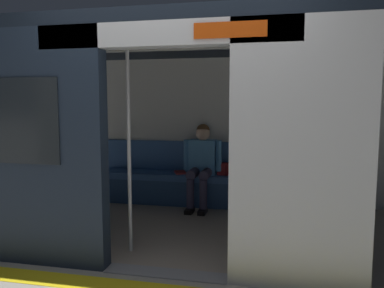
{
  "coord_description": "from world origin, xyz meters",
  "views": [
    {
      "loc": [
        -0.88,
        3.03,
        1.49
      ],
      "look_at": [
        0.04,
        -1.26,
        1.0
      ],
      "focal_mm": 35.37,
      "sensor_mm": 36.0,
      "label": 1
    }
  ],
  "objects_px": {
    "grab_pole_door": "(129,147)",
    "person_seated": "(202,160)",
    "bench_seat": "(209,182)",
    "book": "(180,172)",
    "train_car": "(188,101)",
    "handbag": "(227,169)"
  },
  "relations": [
    {
      "from": "bench_seat",
      "to": "person_seated",
      "type": "bearing_deg",
      "value": 28.63
    },
    {
      "from": "person_seated",
      "to": "grab_pole_door",
      "type": "xyz_separation_m",
      "value": [
        0.39,
        1.77,
        0.38
      ]
    },
    {
      "from": "grab_pole_door",
      "to": "person_seated",
      "type": "bearing_deg",
      "value": -102.46
    },
    {
      "from": "train_car",
      "to": "person_seated",
      "type": "xyz_separation_m",
      "value": [
        0.01,
        -0.96,
        -0.83
      ]
    },
    {
      "from": "train_car",
      "to": "grab_pole_door",
      "type": "distance_m",
      "value": 1.0
    },
    {
      "from": "bench_seat",
      "to": "person_seated",
      "type": "relative_size",
      "value": 2.77
    },
    {
      "from": "handbag",
      "to": "book",
      "type": "height_order",
      "value": "handbag"
    },
    {
      "from": "book",
      "to": "bench_seat",
      "type": "bearing_deg",
      "value": 152.81
    },
    {
      "from": "train_car",
      "to": "person_seated",
      "type": "bearing_deg",
      "value": -89.15
    },
    {
      "from": "handbag",
      "to": "grab_pole_door",
      "type": "height_order",
      "value": "grab_pole_door"
    },
    {
      "from": "train_car",
      "to": "handbag",
      "type": "xyz_separation_m",
      "value": [
        -0.33,
        -1.07,
        -0.96
      ]
    },
    {
      "from": "train_car",
      "to": "handbag",
      "type": "height_order",
      "value": "train_car"
    },
    {
      "from": "grab_pole_door",
      "to": "train_car",
      "type": "bearing_deg",
      "value": -116.74
    },
    {
      "from": "bench_seat",
      "to": "handbag",
      "type": "xyz_separation_m",
      "value": [
        -0.25,
        -0.05,
        0.19
      ]
    },
    {
      "from": "bench_seat",
      "to": "grab_pole_door",
      "type": "distance_m",
      "value": 2.01
    },
    {
      "from": "handbag",
      "to": "book",
      "type": "relative_size",
      "value": 1.18
    },
    {
      "from": "grab_pole_door",
      "to": "book",
      "type": "bearing_deg",
      "value": -91.71
    },
    {
      "from": "person_seated",
      "to": "handbag",
      "type": "bearing_deg",
      "value": -163.25
    },
    {
      "from": "person_seated",
      "to": "book",
      "type": "distance_m",
      "value": 0.4
    },
    {
      "from": "bench_seat",
      "to": "book",
      "type": "height_order",
      "value": "book"
    },
    {
      "from": "person_seated",
      "to": "book",
      "type": "height_order",
      "value": "person_seated"
    },
    {
      "from": "person_seated",
      "to": "handbag",
      "type": "distance_m",
      "value": 0.39
    }
  ]
}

